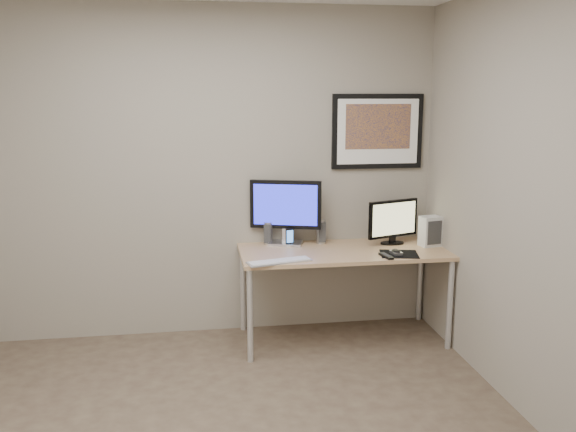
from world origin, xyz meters
name	(u,v)px	position (x,y,z in m)	size (l,w,h in m)	color
room	(215,142)	(0.00, 0.45, 1.64)	(3.60, 3.60, 3.60)	white
desk	(343,258)	(1.00, 1.35, 0.66)	(1.60, 0.70, 0.73)	#A87851
framed_art	(377,131)	(1.35, 1.68, 1.62)	(0.75, 0.04, 0.60)	black
monitor_large	(286,209)	(0.58, 1.60, 1.02)	(0.56, 0.25, 0.52)	#B0B0B5
monitor_tv	(393,221)	(1.44, 1.47, 0.92)	(0.44, 0.18, 0.36)	black
speaker_left	(268,233)	(0.45, 1.63, 0.82)	(0.07, 0.07, 0.18)	#B0B0B5
speaker_right	(321,231)	(0.87, 1.59, 0.83)	(0.08, 0.08, 0.19)	#B0B0B5
phone_dock	(290,237)	(0.61, 1.53, 0.80)	(0.07, 0.07, 0.15)	black
keyboard	(279,261)	(0.46, 1.07, 0.74)	(0.47, 0.13, 0.02)	#BCBCC0
mousepad	(399,254)	(1.39, 1.16, 0.73)	(0.28, 0.25, 0.00)	black
mouse	(396,252)	(1.36, 1.16, 0.75)	(0.06, 0.11, 0.04)	black
remote	(386,256)	(1.26, 1.09, 0.74)	(0.04, 0.17, 0.02)	black
fan_unit	(430,231)	(1.71, 1.37, 0.85)	(0.16, 0.11, 0.24)	silver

